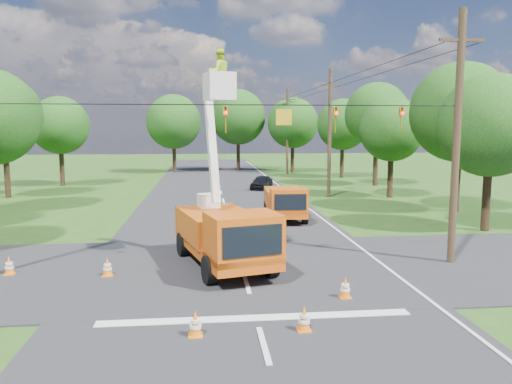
{
  "coord_description": "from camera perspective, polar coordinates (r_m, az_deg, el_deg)",
  "views": [
    {
      "loc": [
        -1.44,
        -16.8,
        5.44
      ],
      "look_at": [
        0.88,
        5.17,
        2.6
      ],
      "focal_mm": 35.0,
      "sensor_mm": 36.0,
      "label": 1
    }
  ],
  "objects": [
    {
      "name": "tree_right_a",
      "position": [
        28.95,
        25.24,
        6.87
      ],
      "size": [
        5.4,
        5.4,
        8.28
      ],
      "color": "#382616",
      "rests_on": "ground"
    },
    {
      "name": "tree_far_a",
      "position": [
        61.91,
        -9.41,
        7.92
      ],
      "size": [
        6.6,
        6.6,
        9.5
      ],
      "color": "#382616",
      "rests_on": "ground"
    },
    {
      "name": "tree_right_d",
      "position": [
        48.61,
        13.66,
        8.58
      ],
      "size": [
        6.0,
        6.0,
        9.7
      ],
      "color": "#382616",
      "rests_on": "ground"
    },
    {
      "name": "pole_right_far",
      "position": [
        59.63,
        3.6,
        6.99
      ],
      "size": [
        1.8,
        0.3,
        10.0
      ],
      "color": "#4C3823",
      "rests_on": "ground"
    },
    {
      "name": "pole_right_near",
      "position": [
        21.27,
        21.97,
        5.9
      ],
      "size": [
        1.8,
        0.3,
        10.0
      ],
      "color": "#4C3823",
      "rests_on": "ground"
    },
    {
      "name": "tree_far_c",
      "position": [
        61.78,
        4.22,
        7.88
      ],
      "size": [
        6.2,
        6.2,
        9.18
      ],
      "color": "#382616",
      "rests_on": "ground"
    },
    {
      "name": "signal_span",
      "position": [
        19.15,
        5.07,
        8.61
      ],
      "size": [
        18.0,
        0.29,
        1.07
      ],
      "color": "black",
      "rests_on": "ground"
    },
    {
      "name": "distant_car",
      "position": [
        44.68,
        0.66,
        1.13
      ],
      "size": [
        2.67,
        3.92,
        1.24
      ],
      "primitive_type": "imported",
      "rotation": [
        0.0,
        0.0,
        -0.37
      ],
      "color": "black",
      "rests_on": "ground"
    },
    {
      "name": "edge_line",
      "position": [
        37.86,
        4.76,
        -0.96
      ],
      "size": [
        0.12,
        90.0,
        0.02
      ],
      "primitive_type": "cube",
      "color": "silver",
      "rests_on": "ground"
    },
    {
      "name": "stop_bar",
      "position": [
        14.72,
        0.03,
        -14.36
      ],
      "size": [
        9.0,
        0.45,
        0.02
      ],
      "primitive_type": "cube",
      "color": "silver",
      "rests_on": "ground"
    },
    {
      "name": "ground",
      "position": [
        37.23,
        -3.74,
        -1.1
      ],
      "size": [
        140.0,
        140.0,
        0.0
      ],
      "primitive_type": "plane",
      "color": "#244916",
      "rests_on": "ground"
    },
    {
      "name": "tree_right_e",
      "position": [
        55.92,
        9.88,
        7.59
      ],
      "size": [
        5.6,
        5.6,
        8.63
      ],
      "color": "#382616",
      "rests_on": "ground"
    },
    {
      "name": "traffic_cone_0",
      "position": [
        13.56,
        -6.94,
        -14.73
      ],
      "size": [
        0.38,
        0.38,
        0.71
      ],
      "color": "orange",
      "rests_on": "ground"
    },
    {
      "name": "road_cross",
      "position": [
        19.62,
        -1.59,
        -8.77
      ],
      "size": [
        56.0,
        10.0,
        0.07
      ],
      "primitive_type": "cube",
      "color": "black",
      "rests_on": "ground"
    },
    {
      "name": "road_main",
      "position": [
        37.23,
        -3.74,
        -1.1
      ],
      "size": [
        12.0,
        100.0,
        0.06
      ],
      "primitive_type": "cube",
      "color": "black",
      "rests_on": "ground"
    },
    {
      "name": "tree_far_b",
      "position": [
        63.97,
        -2.06,
        8.54
      ],
      "size": [
        7.0,
        7.0,
        10.32
      ],
      "color": "#382616",
      "rests_on": "ground"
    },
    {
      "name": "second_truck",
      "position": [
        29.78,
        3.35,
        -1.11
      ],
      "size": [
        2.46,
        5.66,
        2.08
      ],
      "rotation": [
        0.0,
        0.0,
        -0.05
      ],
      "color": "#C5470D",
      "rests_on": "ground"
    },
    {
      "name": "traffic_cone_7",
      "position": [
        33.87,
        2.59,
        -1.31
      ],
      "size": [
        0.38,
        0.38,
        0.71
      ],
      "color": "orange",
      "rests_on": "ground"
    },
    {
      "name": "tree_right_c",
      "position": [
        40.54,
        15.27,
        6.89
      ],
      "size": [
        5.0,
        5.0,
        7.83
      ],
      "color": "#382616",
      "rests_on": "ground"
    },
    {
      "name": "tree_left_f",
      "position": [
        50.6,
        -21.5,
        7.1
      ],
      "size": [
        5.4,
        5.4,
        8.4
      ],
      "color": "#382616",
      "rests_on": "ground"
    },
    {
      "name": "bucket_truck",
      "position": [
        19.5,
        -3.63,
        -3.51
      ],
      "size": [
        4.05,
        7.04,
        8.45
      ],
      "rotation": [
        0.0,
        0.0,
        0.26
      ],
      "color": "#C5470D",
      "rests_on": "ground"
    },
    {
      "name": "pole_right_mid",
      "position": [
        40.05,
        8.41,
        6.77
      ],
      "size": [
        1.8,
        0.3,
        10.0
      ],
      "color": "#4C3823",
      "rests_on": "ground"
    },
    {
      "name": "traffic_cone_8",
      "position": [
        16.52,
        10.17,
        -10.71
      ],
      "size": [
        0.38,
        0.38,
        0.71
      ],
      "color": "orange",
      "rests_on": "ground"
    },
    {
      "name": "tree_right_b",
      "position": [
        34.93,
        22.32,
        8.41
      ],
      "size": [
        6.4,
        6.4,
        9.65
      ],
      "color": "#382616",
      "rests_on": "ground"
    },
    {
      "name": "traffic_cone_5",
      "position": [
        20.85,
        -26.37,
        -7.56
      ],
      "size": [
        0.38,
        0.38,
        0.71
      ],
      "color": "orange",
      "rests_on": "ground"
    },
    {
      "name": "traffic_cone_3",
      "position": [
        27.72,
        2.3,
        -3.25
      ],
      "size": [
        0.38,
        0.38,
        0.71
      ],
      "color": "orange",
      "rests_on": "ground"
    },
    {
      "name": "traffic_cone_4",
      "position": [
        19.34,
        -16.62,
        -8.22
      ],
      "size": [
        0.38,
        0.38,
        0.71
      ],
      "color": "orange",
      "rests_on": "ground"
    },
    {
      "name": "traffic_cone_2",
      "position": [
        25.9,
        3.05,
        -4.0
      ],
      "size": [
        0.38,
        0.38,
        0.71
      ],
      "color": "orange",
      "rests_on": "ground"
    },
    {
      "name": "traffic_cone_1",
      "position": [
        13.85,
        5.52,
        -14.22
      ],
      "size": [
        0.38,
        0.38,
        0.71
      ],
      "color": "orange",
      "rests_on": "ground"
    },
    {
      "name": "ground_worker",
      "position": [
        19.62,
        -5.51,
        -5.72
      ],
      "size": [
        0.76,
        0.51,
        2.04
      ],
      "primitive_type": "imported",
      "rotation": [
        0.0,
        0.0,
        0.03
      ],
      "color": "orange",
      "rests_on": "ground"
    },
    {
      "name": "tree_left_e",
      "position": [
        43.61,
        -26.92,
        7.92
      ],
      "size": [
        5.8,
        5.8,
        9.41
      ],
      "color": "#382616",
      "rests_on": "ground"
    }
  ]
}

